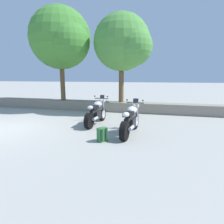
{
  "coord_description": "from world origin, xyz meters",
  "views": [
    {
      "loc": [
        5.86,
        -5.61,
        2.0
      ],
      "look_at": [
        4.11,
        1.2,
        0.65
      ],
      "focal_mm": 29.73,
      "sensor_mm": 36.0,
      "label": 1
    }
  ],
  "objects_px": {
    "motorcycle_white_centre": "(131,120)",
    "leafy_tree_far_left": "(62,39)",
    "motorcycle_silver_near_left": "(96,113)",
    "rider_backpack": "(102,134)",
    "leafy_tree_mid_left": "(124,44)"
  },
  "relations": [
    {
      "from": "motorcycle_white_centre",
      "to": "leafy_tree_far_left",
      "type": "relative_size",
      "value": 0.38
    },
    {
      "from": "motorcycle_white_centre",
      "to": "motorcycle_silver_near_left",
      "type": "bearing_deg",
      "value": 148.63
    },
    {
      "from": "rider_backpack",
      "to": "motorcycle_silver_near_left",
      "type": "bearing_deg",
      "value": 113.67
    },
    {
      "from": "motorcycle_silver_near_left",
      "to": "leafy_tree_far_left",
      "type": "height_order",
      "value": "leafy_tree_far_left"
    },
    {
      "from": "motorcycle_silver_near_left",
      "to": "leafy_tree_far_left",
      "type": "xyz_separation_m",
      "value": [
        -3.05,
        2.94,
        3.62
      ]
    },
    {
      "from": "motorcycle_white_centre",
      "to": "leafy_tree_far_left",
      "type": "height_order",
      "value": "leafy_tree_far_left"
    },
    {
      "from": "rider_backpack",
      "to": "leafy_tree_mid_left",
      "type": "distance_m",
      "value": 6.15
    },
    {
      "from": "motorcycle_white_centre",
      "to": "leafy_tree_mid_left",
      "type": "distance_m",
      "value": 5.29
    },
    {
      "from": "motorcycle_silver_near_left",
      "to": "motorcycle_white_centre",
      "type": "bearing_deg",
      "value": -31.37
    },
    {
      "from": "motorcycle_silver_near_left",
      "to": "leafy_tree_mid_left",
      "type": "relative_size",
      "value": 0.43
    },
    {
      "from": "motorcycle_silver_near_left",
      "to": "leafy_tree_mid_left",
      "type": "bearing_deg",
      "value": 79.47
    },
    {
      "from": "rider_backpack",
      "to": "leafy_tree_mid_left",
      "type": "xyz_separation_m",
      "value": [
        -0.31,
        5.04,
        3.5
      ]
    },
    {
      "from": "rider_backpack",
      "to": "leafy_tree_far_left",
      "type": "distance_m",
      "value": 7.39
    },
    {
      "from": "leafy_tree_far_left",
      "to": "leafy_tree_mid_left",
      "type": "height_order",
      "value": "leafy_tree_far_left"
    },
    {
      "from": "motorcycle_white_centre",
      "to": "rider_backpack",
      "type": "distance_m",
      "value": 1.27
    }
  ]
}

